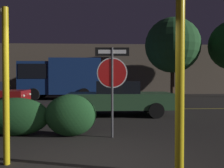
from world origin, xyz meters
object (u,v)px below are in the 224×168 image
(hedge_bush_1, at_px, (16,117))
(delivery_truck, at_px, (60,76))
(street_lamp, at_px, (3,34))
(yellow_pole_left, at_px, (6,86))
(hedge_bush_2, at_px, (71,115))
(passing_car_2, at_px, (119,98))
(yellow_pole_right, at_px, (180,74))
(stop_sign, at_px, (112,73))
(tree_1, at_px, (173,45))

(hedge_bush_1, distance_m, delivery_truck, 11.58)
(street_lamp, bearing_deg, yellow_pole_left, -69.21)
(hedge_bush_2, xyz_separation_m, delivery_truck, (-2.11, 11.63, 1.09))
(yellow_pole_left, bearing_deg, passing_car_2, 66.60)
(hedge_bush_1, relative_size, street_lamp, 0.28)
(yellow_pole_right, relative_size, hedge_bush_2, 2.38)
(stop_sign, distance_m, hedge_bush_1, 2.85)
(hedge_bush_1, bearing_deg, passing_car_2, 48.87)
(stop_sign, bearing_deg, tree_1, 69.21)
(passing_car_2, xyz_separation_m, tree_1, (5.14, 9.79, 3.49))
(stop_sign, bearing_deg, delivery_truck, 106.88)
(yellow_pole_left, distance_m, hedge_bush_1, 2.50)
(hedge_bush_2, xyz_separation_m, street_lamp, (-6.06, 11.45, 4.10))
(yellow_pole_right, bearing_deg, hedge_bush_1, 140.74)
(yellow_pole_right, relative_size, tree_1, 0.50)
(hedge_bush_2, bearing_deg, stop_sign, -10.35)
(hedge_bush_2, bearing_deg, hedge_bush_1, 175.24)
(tree_1, bearing_deg, hedge_bush_1, -121.68)
(hedge_bush_1, relative_size, delivery_truck, 0.31)
(yellow_pole_left, bearing_deg, street_lamp, 110.79)
(yellow_pole_right, relative_size, delivery_truck, 0.56)
(stop_sign, bearing_deg, yellow_pole_left, -134.30)
(stop_sign, relative_size, passing_car_2, 0.54)
(passing_car_2, height_order, delivery_truck, delivery_truck)
(stop_sign, relative_size, yellow_pole_left, 0.83)
(tree_1, bearing_deg, hedge_bush_2, -116.65)
(yellow_pole_left, xyz_separation_m, street_lamp, (-5.16, 13.59, 3.24))
(yellow_pole_left, bearing_deg, yellow_pole_right, -11.90)
(delivery_truck, height_order, tree_1, tree_1)
(hedge_bush_2, bearing_deg, yellow_pole_left, -112.83)
(delivery_truck, height_order, street_lamp, street_lamp)
(yellow_pole_left, bearing_deg, stop_sign, 44.03)
(passing_car_2, bearing_deg, yellow_pole_left, -23.53)
(stop_sign, distance_m, street_lamp, 14.00)
(street_lamp, bearing_deg, delivery_truck, 2.61)
(stop_sign, height_order, yellow_pole_left, yellow_pole_left)
(stop_sign, relative_size, delivery_truck, 0.41)
(yellow_pole_right, relative_size, passing_car_2, 0.74)
(yellow_pole_left, xyz_separation_m, tree_1, (7.64, 15.57, 2.79))
(yellow_pole_left, relative_size, passing_car_2, 0.65)
(yellow_pole_left, height_order, hedge_bush_1, yellow_pole_left)
(passing_car_2, relative_size, tree_1, 0.68)
(delivery_truck, bearing_deg, yellow_pole_right, -163.27)
(yellow_pole_right, bearing_deg, street_lamp, 119.73)
(hedge_bush_1, height_order, tree_1, tree_1)
(hedge_bush_2, bearing_deg, passing_car_2, 66.27)
(yellow_pole_right, height_order, passing_car_2, yellow_pole_right)
(stop_sign, relative_size, street_lamp, 0.36)
(tree_1, bearing_deg, delivery_truck, -168.46)
(yellow_pole_right, height_order, tree_1, tree_1)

